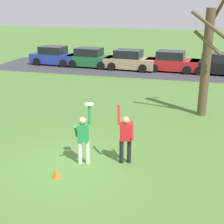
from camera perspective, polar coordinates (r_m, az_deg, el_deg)
name	(u,v)px	position (r m, az deg, el deg)	size (l,w,h in m)	color
ground_plane	(74,164)	(10.91, -6.73, -9.29)	(120.00, 120.00, 0.00)	#4C7533
person_catcher	(83,137)	(10.52, -5.19, -4.39)	(0.58, 0.48, 2.08)	silver
person_defender	(126,136)	(10.55, 2.44, -4.28)	(0.62, 0.55, 2.04)	black
frisbee_disc	(89,104)	(10.12, -4.10, 1.40)	(0.29, 0.29, 0.02)	white
parked_car_blue	(54,56)	(28.76, -10.27, 9.79)	(4.22, 2.27, 1.59)	#233893
parked_car_green	(90,58)	(27.30, -3.90, 9.57)	(4.22, 2.27, 1.59)	#1E6633
parked_car_tan	(130,61)	(26.16, 3.18, 9.18)	(4.22, 2.27, 1.59)	tan
parked_car_red	(172,62)	(25.88, 10.65, 8.78)	(4.22, 2.27, 1.59)	red
parked_car_black	(217,64)	(25.68, 18.32, 8.08)	(4.22, 2.27, 1.59)	black
parking_strip	(132,69)	(26.40, 3.52, 7.66)	(23.35, 6.40, 0.01)	#38383D
bare_tree_tall	(207,60)	(15.36, 16.59, 8.93)	(1.67, 1.62, 5.66)	brown
field_cone_orange	(56,173)	(10.16, -9.95, -10.70)	(0.26, 0.26, 0.32)	orange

